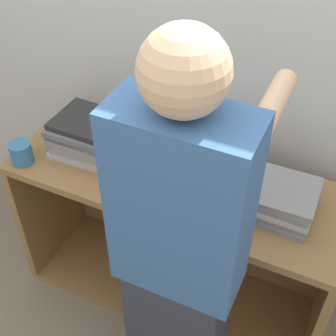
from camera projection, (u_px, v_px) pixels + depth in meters
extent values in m
plane|color=#756B5B|center=(152.00, 329.00, 2.29)|extent=(12.00, 12.00, 0.00)
cube|color=silver|center=(213.00, 50.00, 1.91)|extent=(8.00, 0.05, 2.40)
cube|color=olive|center=(176.00, 182.00, 1.95)|extent=(1.44, 0.51, 0.04)
cube|color=olive|center=(174.00, 286.00, 2.45)|extent=(1.44, 0.51, 0.04)
cube|color=olive|center=(52.00, 195.00, 2.42)|extent=(0.04, 0.51, 0.72)
cube|color=olive|center=(325.00, 294.00, 1.98)|extent=(0.04, 0.51, 0.72)
cube|color=olive|center=(194.00, 206.00, 2.36)|extent=(1.36, 0.04, 0.72)
cube|color=#B7B7BC|center=(176.00, 177.00, 1.93)|extent=(0.35, 0.23, 0.02)
cube|color=#28282B|center=(177.00, 173.00, 1.93)|extent=(0.29, 0.13, 0.00)
cube|color=#B7B7BC|center=(192.00, 133.00, 1.96)|extent=(0.35, 0.10, 0.22)
cube|color=black|center=(192.00, 133.00, 1.96)|extent=(0.31, 0.08, 0.19)
cube|color=#B7B7BC|center=(95.00, 150.00, 2.05)|extent=(0.36, 0.25, 0.02)
cube|color=#B7B7BC|center=(98.00, 147.00, 2.03)|extent=(0.36, 0.24, 0.02)
cube|color=gray|center=(95.00, 143.00, 2.01)|extent=(0.35, 0.23, 0.02)
cube|color=gray|center=(94.00, 138.00, 2.00)|extent=(0.36, 0.24, 0.02)
cube|color=slate|center=(93.00, 132.00, 1.99)|extent=(0.36, 0.24, 0.02)
cube|color=slate|center=(92.00, 129.00, 1.97)|extent=(0.36, 0.24, 0.02)
cube|color=#232326|center=(95.00, 124.00, 1.95)|extent=(0.36, 0.24, 0.02)
cube|color=gray|center=(267.00, 205.00, 1.81)|extent=(0.36, 0.25, 0.02)
cube|color=gray|center=(269.00, 200.00, 1.79)|extent=(0.36, 0.24, 0.02)
cube|color=#B7B7BC|center=(268.00, 196.00, 1.77)|extent=(0.36, 0.24, 0.02)
cube|color=gray|center=(270.00, 191.00, 1.76)|extent=(0.36, 0.24, 0.02)
cube|color=gray|center=(270.00, 187.00, 1.74)|extent=(0.36, 0.24, 0.02)
cube|color=#38609E|center=(181.00, 206.00, 1.33)|extent=(0.40, 0.20, 0.65)
sphere|color=#DBAD89|center=(184.00, 71.00, 1.04)|extent=(0.22, 0.22, 0.22)
cylinder|color=#DBAD89|center=(168.00, 81.00, 1.41)|extent=(0.07, 0.32, 0.07)
cylinder|color=#DBAD89|center=(272.00, 107.00, 1.31)|extent=(0.07, 0.32, 0.07)
cylinder|color=teal|center=(21.00, 153.00, 1.98)|extent=(0.09, 0.09, 0.10)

